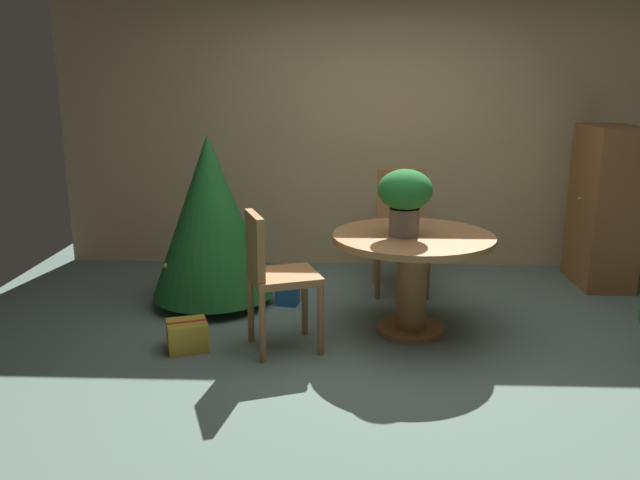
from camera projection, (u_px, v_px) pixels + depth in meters
name	position (u px, v px, depth m)	size (l,w,h in m)	color
ground_plane	(387.00, 355.00, 4.26)	(6.60, 6.60, 0.00)	slate
back_wall_panel	(376.00, 130.00, 6.07)	(6.00, 0.10, 2.60)	tan
round_dining_table	(412.00, 261.00, 4.53)	(1.13, 1.13, 0.72)	#9E6B3D
flower_vase	(405.00, 195.00, 4.37)	(0.37, 0.37, 0.46)	#665B51
wooden_chair_far	(401.00, 223.00, 5.48)	(0.45, 0.45, 1.03)	#9E6B3D
wooden_chair_left_near	(274.00, 272.00, 4.23)	(0.55, 0.54, 0.94)	#9E6B3D
holiday_tree	(210.00, 216.00, 5.05)	(0.96, 0.96, 1.36)	brown
gift_box_blue	(290.00, 291.00, 5.28)	(0.22, 0.34, 0.16)	#1E569E
gift_box_gold	(187.00, 335.00, 4.34)	(0.33, 0.31, 0.19)	gold
wooden_cabinet	(605.00, 207.00, 5.58)	(0.44, 0.68, 1.39)	brown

